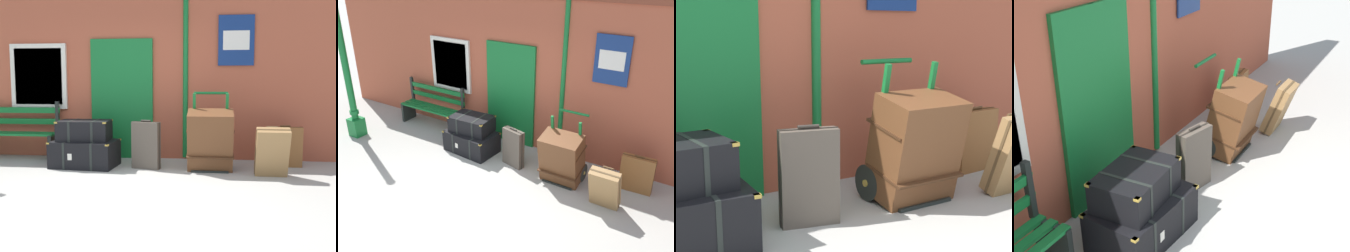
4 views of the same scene
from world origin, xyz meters
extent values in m
cube|color=#AD5138|center=(0.00, 2.60, 1.60)|extent=(10.40, 0.30, 3.20)
cube|color=#146B2D|center=(-0.34, 2.43, 1.05)|extent=(1.10, 0.05, 2.10)
cube|color=#0C401B|center=(-0.34, 2.41, 1.05)|extent=(0.06, 0.02, 2.10)
cylinder|color=#146B2D|center=(0.79, 2.45, 1.60)|extent=(0.09, 0.09, 3.14)
cube|color=black|center=(-0.54, 1.62, 0.21)|extent=(0.09, 0.65, 0.43)
cube|color=#B79338|center=(-0.31, 1.30, 0.41)|extent=(0.05, 0.05, 0.02)
cube|color=#B79338|center=(-0.27, 1.90, 0.41)|extent=(0.05, 0.05, 0.02)
cube|color=silver|center=(-0.77, 1.33, 0.21)|extent=(0.36, 0.01, 0.10)
cube|color=black|center=(-0.60, 1.70, 0.58)|extent=(0.06, 0.55, 0.33)
cube|color=#B79338|center=(-0.39, 1.46, 0.73)|extent=(0.05, 0.05, 0.02)
cube|color=#B79338|center=(-0.42, 1.95, 0.73)|extent=(0.05, 0.05, 0.02)
cube|color=black|center=(1.23, 1.53, 0.01)|extent=(0.56, 0.28, 0.03)
cube|color=#146B2D|center=(0.98, 1.73, 0.59)|extent=(0.04, 0.27, 1.19)
cube|color=#146B2D|center=(1.48, 1.73, 0.59)|extent=(0.04, 0.27, 1.19)
cylinder|color=#146B2D|center=(1.23, 1.97, 1.18)|extent=(0.54, 0.04, 0.04)
cylinder|color=black|center=(0.91, 1.79, 0.16)|extent=(0.04, 0.32, 0.32)
cylinder|color=#B79338|center=(0.91, 1.79, 0.16)|extent=(0.07, 0.06, 0.06)
cylinder|color=black|center=(1.55, 1.79, 0.16)|extent=(0.04, 0.32, 0.32)
cylinder|color=#B79338|center=(1.55, 1.79, 0.16)|extent=(0.07, 0.06, 0.06)
cube|color=brown|center=(1.23, 1.55, 0.48)|extent=(0.68, 0.61, 0.95)
cube|color=#432715|center=(1.23, 1.55, 0.28)|extent=(0.70, 0.45, 0.12)
cube|color=#432715|center=(1.23, 1.55, 0.67)|extent=(0.70, 0.45, 0.12)
cube|color=#51473D|center=(0.23, 1.60, 0.37)|extent=(0.46, 0.25, 0.73)
cylinder|color=#302A24|center=(0.23, 1.60, 0.75)|extent=(0.16, 0.07, 0.03)
cube|color=#2C2721|center=(0.23, 1.60, 0.37)|extent=(0.45, 0.13, 0.75)
cube|color=brown|center=(2.41, 1.98, 0.32)|extent=(0.55, 0.18, 0.64)
cylinder|color=#4F3018|center=(2.41, 1.98, 0.66)|extent=(0.16, 0.04, 0.03)
cube|color=#482C16|center=(2.41, 1.98, 0.32)|extent=(0.55, 0.05, 0.65)
camera|label=1|loc=(1.27, -4.40, 1.37)|focal=42.11mm
camera|label=2|loc=(3.33, -3.61, 3.68)|focal=39.46mm
camera|label=3|loc=(-1.54, -1.62, 1.47)|focal=54.61mm
camera|label=4|loc=(-3.77, -0.44, 2.94)|focal=49.57mm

